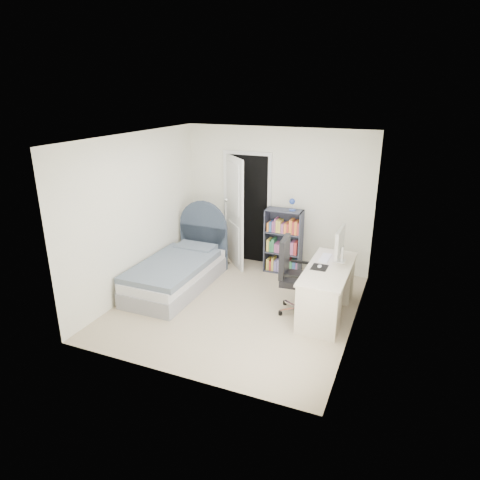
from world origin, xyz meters
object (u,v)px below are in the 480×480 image
at_px(bed, 179,270).
at_px(bookcase, 284,244).
at_px(desk, 327,288).
at_px(nightstand, 213,243).
at_px(floor_lamp, 226,238).
at_px(office_chair, 293,272).

relative_size(bed, bookcase, 1.47).
bearing_deg(desk, nightstand, 155.02).
distance_m(floor_lamp, office_chair, 2.05).
xyz_separation_m(bed, nightstand, (0.07, 1.14, 0.10)).
relative_size(nightstand, bookcase, 0.42).
bearing_deg(office_chair, bookcase, 112.38).
bearing_deg(office_chair, floor_lamp, 142.82).
bearing_deg(desk, bookcase, 130.80).
distance_m(bed, floor_lamp, 1.20).
bearing_deg(bed, nightstand, 86.30).
relative_size(bed, nightstand, 3.46).
bearing_deg(floor_lamp, bookcase, 4.44).
relative_size(floor_lamp, bookcase, 0.94).
distance_m(desk, office_chair, 0.55).
xyz_separation_m(bookcase, office_chair, (0.54, -1.32, 0.10)).
xyz_separation_m(bed, floor_lamp, (0.34, 1.13, 0.24)).
bearing_deg(bookcase, floor_lamp, -175.56).
bearing_deg(nightstand, office_chair, -33.25).
bearing_deg(desk, office_chair, -164.07).
xyz_separation_m(nightstand, bookcase, (1.35, 0.08, 0.14)).
relative_size(nightstand, desk, 0.39).
bearing_deg(bed, bookcase, 40.47).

